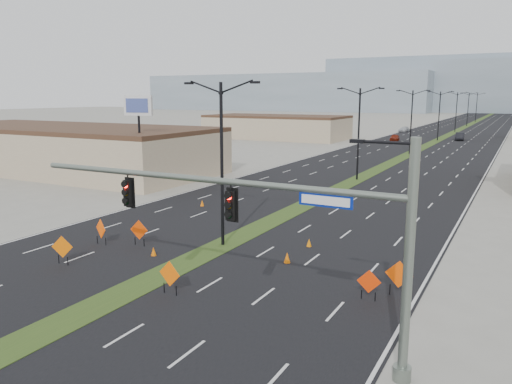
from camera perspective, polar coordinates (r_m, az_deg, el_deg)
The scene contains 29 objects.
ground at distance 22.88m, azimuth -20.45°, elevation -13.52°, with size 600.00×600.00×0.00m, color gray.
road_surface at distance 114.93m, azimuth 20.31°, elevation 5.70°, with size 25.00×400.00×0.02m, color black.
median_strip at distance 114.93m, azimuth 20.31°, elevation 5.70°, with size 2.00×400.00×0.04m, color #294619.
building_sw_near at distance 67.38m, azimuth -21.24°, elevation 4.51°, with size 40.00×16.00×5.00m, color tan.
building_sw_far at distance 109.76m, azimuth 2.33°, elevation 7.33°, with size 30.00×14.00×4.50m, color tan.
mesa_west at distance 323.45m, azimuth 3.53°, elevation 11.27°, with size 180.00×50.00×22.00m, color gray.
mesa_backdrop at distance 336.66m, azimuth 20.90°, elevation 11.43°, with size 140.00×50.00×32.00m, color gray.
signal_mast at distance 17.72m, azimuth 2.29°, elevation -3.50°, with size 16.30×0.60×8.00m.
streetlight_0 at distance 30.32m, azimuth -3.93°, elevation 3.75°, with size 5.15×0.24×10.02m.
streetlight_1 at distance 55.92m, azimuth 11.66°, elevation 6.86°, with size 5.15×0.24×10.02m.
streetlight_2 at distance 83.08m, azimuth 17.33°, elevation 7.87°, with size 5.15×0.24×10.02m.
streetlight_3 at distance 110.67m, azimuth 20.20°, elevation 8.35°, with size 5.15×0.24×10.02m.
streetlight_4 at distance 138.41m, azimuth 21.92°, elevation 8.62°, with size 5.15×0.24×10.02m.
streetlight_5 at distance 166.25m, azimuth 23.07°, elevation 8.81°, with size 5.15×0.24×10.02m.
streetlight_6 at distance 194.13m, azimuth 23.90°, elevation 8.93°, with size 5.15×0.24×10.02m.
car_left at distance 106.61m, azimuth 15.57°, elevation 6.00°, with size 1.67×4.16×1.42m, color maroon.
car_mid at distance 113.28m, azimuth 22.26°, elevation 5.90°, with size 1.68×4.82×1.59m, color black.
car_far at distance 134.32m, azimuth 16.56°, elevation 6.87°, with size 1.80×4.42×1.28m, color #B4B8BE.
construction_sign_0 at distance 32.75m, azimuth -17.31°, elevation -4.13°, with size 1.17×0.47×1.64m.
construction_sign_1 at distance 29.63m, azimuth -21.27°, elevation -5.97°, with size 1.17×0.47×1.64m.
construction_sign_2 at distance 31.83m, azimuth -13.22°, elevation -4.34°, with size 1.23×0.22×1.65m.
construction_sign_3 at distance 23.98m, azimuth -9.84°, elevation -9.33°, with size 1.23×0.13×1.64m.
construction_sign_4 at distance 23.61m, azimuth 12.78°, elevation -10.08°, with size 1.08×0.23×1.45m.
construction_sign_5 at distance 24.32m, azimuth 16.02°, elevation -9.16°, with size 1.31×0.09×1.74m.
cone_0 at distance 29.91m, azimuth -11.63°, elevation -6.67°, with size 0.32×0.32×0.54m, color #DA6004.
cone_1 at distance 31.18m, azimuth 6.08°, elevation -5.77°, with size 0.32×0.32×0.54m, color orange.
cone_2 at distance 28.15m, azimuth 3.58°, elevation -7.49°, with size 0.37×0.37×0.62m, color #D85E04.
cone_3 at distance 42.40m, azimuth -6.18°, elevation -1.27°, with size 0.33×0.33×0.55m, color #E66404.
pole_sign_west at distance 52.16m, azimuth -13.29°, elevation 8.82°, with size 3.01×1.07×9.23m.
Camera 1 is at (16.07, -13.43, 9.22)m, focal length 35.00 mm.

